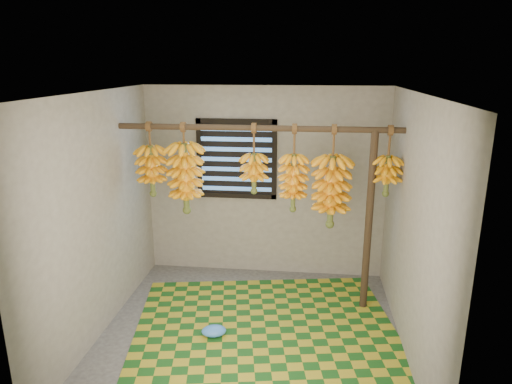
# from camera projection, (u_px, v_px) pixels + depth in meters

# --- Properties ---
(floor) EXTENTS (3.00, 3.00, 0.01)m
(floor) POSITION_uv_depth(u_px,v_px,m) (250.00, 335.00, 4.62)
(floor) COLOR #444444
(floor) RESTS_ON ground
(ceiling) EXTENTS (3.00, 3.00, 0.01)m
(ceiling) POSITION_uv_depth(u_px,v_px,m) (249.00, 93.00, 3.96)
(ceiling) COLOR silver
(ceiling) RESTS_ON wall_back
(wall_back) EXTENTS (3.00, 0.01, 2.40)m
(wall_back) POSITION_uv_depth(u_px,v_px,m) (265.00, 183.00, 5.73)
(wall_back) COLOR slate
(wall_back) RESTS_ON floor
(wall_left) EXTENTS (0.01, 3.00, 2.40)m
(wall_left) POSITION_uv_depth(u_px,v_px,m) (97.00, 217.00, 4.46)
(wall_left) COLOR slate
(wall_left) RESTS_ON floor
(wall_right) EXTENTS (0.01, 3.00, 2.40)m
(wall_right) POSITION_uv_depth(u_px,v_px,m) (414.00, 230.00, 4.13)
(wall_right) COLOR slate
(wall_right) RESTS_ON floor
(window) EXTENTS (1.00, 0.04, 1.00)m
(window) POSITION_uv_depth(u_px,v_px,m) (237.00, 159.00, 5.66)
(window) COLOR black
(window) RESTS_ON wall_back
(hanging_pole) EXTENTS (3.00, 0.06, 0.06)m
(hanging_pole) POSITION_uv_depth(u_px,v_px,m) (258.00, 128.00, 4.74)
(hanging_pole) COLOR #3A291B
(hanging_pole) RESTS_ON wall_left
(support_post) EXTENTS (0.08, 0.08, 2.00)m
(support_post) POSITION_uv_depth(u_px,v_px,m) (369.00, 223.00, 4.88)
(support_post) COLOR #3A291B
(support_post) RESTS_ON floor
(woven_mat) EXTENTS (2.99, 2.55, 0.01)m
(woven_mat) POSITION_uv_depth(u_px,v_px,m) (265.00, 328.00, 4.73)
(woven_mat) COLOR #164D17
(woven_mat) RESTS_ON floor
(plastic_bag) EXTENTS (0.29, 0.24, 0.10)m
(plastic_bag) POSITION_uv_depth(u_px,v_px,m) (214.00, 331.00, 4.58)
(plastic_bag) COLOR #3F85EB
(plastic_bag) RESTS_ON woven_mat
(banana_bunch_a) EXTENTS (0.33, 0.33, 0.82)m
(banana_bunch_a) POSITION_uv_depth(u_px,v_px,m) (152.00, 171.00, 5.01)
(banana_bunch_a) COLOR brown
(banana_bunch_a) RESTS_ON hanging_pole
(banana_bunch_b) EXTENTS (0.38, 0.38, 1.00)m
(banana_bunch_b) POSITION_uv_depth(u_px,v_px,m) (185.00, 178.00, 4.98)
(banana_bunch_b) COLOR brown
(banana_bunch_b) RESTS_ON hanging_pole
(banana_bunch_c) EXTENTS (0.29, 0.29, 0.75)m
(banana_bunch_c) POSITION_uv_depth(u_px,v_px,m) (254.00, 173.00, 4.88)
(banana_bunch_c) COLOR brown
(banana_bunch_c) RESTS_ON hanging_pole
(banana_bunch_d) EXTENTS (0.31, 0.31, 0.94)m
(banana_bunch_d) POSITION_uv_depth(u_px,v_px,m) (293.00, 183.00, 4.86)
(banana_bunch_d) COLOR brown
(banana_bunch_d) RESTS_ON hanging_pole
(banana_bunch_e) EXTENTS (0.39, 0.39, 1.10)m
(banana_bunch_e) POSITION_uv_depth(u_px,v_px,m) (331.00, 192.00, 4.84)
(banana_bunch_e) COLOR brown
(banana_bunch_e) RESTS_ON hanging_pole
(banana_bunch_f) EXTENTS (0.30, 0.30, 0.74)m
(banana_bunch_f) POSITION_uv_depth(u_px,v_px,m) (387.00, 176.00, 4.72)
(banana_bunch_f) COLOR brown
(banana_bunch_f) RESTS_ON hanging_pole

